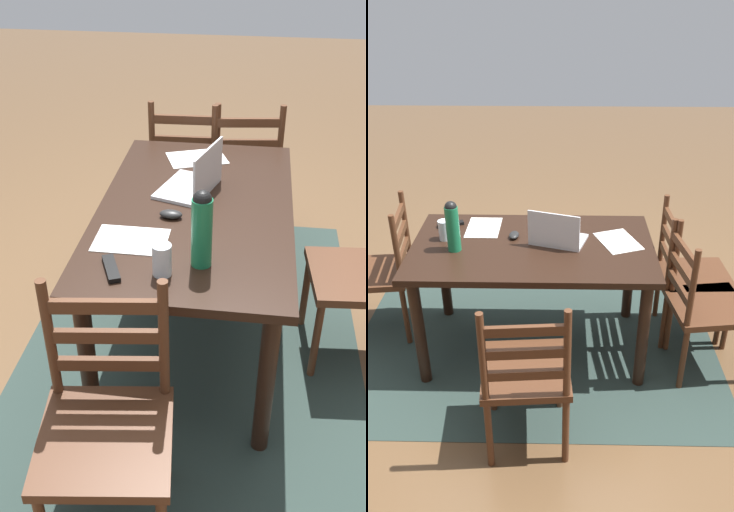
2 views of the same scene
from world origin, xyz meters
TOP-DOWN VIEW (x-y plane):
  - ground_plane at (0.00, 0.00)m, footprint 14.00×14.00m
  - area_rug at (0.00, 0.00)m, footprint 2.41×1.67m
  - dining_table at (0.00, 0.00)m, footprint 1.47×0.87m
  - chair_right_near at (1.02, -0.18)m, footprint 0.49×0.49m
  - chair_left_far at (-1.02, 0.18)m, footprint 0.49×0.49m
  - chair_left_near at (-1.02, -0.17)m, footprint 0.46×0.46m
  - laptop at (-0.15, -0.02)m, footprint 0.37×0.31m
  - water_bottle at (0.46, 0.07)m, footprint 0.08×0.08m
  - drinking_glass at (0.54, -0.06)m, footprint 0.07×0.07m
  - computer_mouse at (0.12, -0.09)m, footprint 0.07×0.10m
  - tv_remote at (0.55, -0.26)m, footprint 0.17×0.11m
  - paper_stack_left at (-0.52, -0.05)m, footprint 0.30×0.35m
  - paper_stack_right at (0.33, -0.23)m, footprint 0.21×0.30m

SIDE VIEW (x-z plane):
  - ground_plane at x=0.00m, z-range 0.00..0.00m
  - area_rug at x=0.00m, z-range 0.00..0.01m
  - chair_right_near at x=1.02m, z-range -0.01..0.94m
  - chair_left_far at x=-1.02m, z-range -0.01..0.94m
  - chair_left_near at x=-1.02m, z-range -0.01..0.94m
  - dining_table at x=0.00m, z-range 0.28..1.05m
  - paper_stack_left at x=-0.52m, z-range 0.77..0.77m
  - paper_stack_right at x=0.33m, z-range 0.77..0.77m
  - tv_remote at x=0.55m, z-range 0.77..0.79m
  - computer_mouse at x=0.12m, z-range 0.77..0.80m
  - laptop at x=-0.15m, z-range 0.71..0.94m
  - drinking_glass at x=0.54m, z-range 0.77..0.89m
  - water_bottle at x=0.46m, z-range 0.77..1.08m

